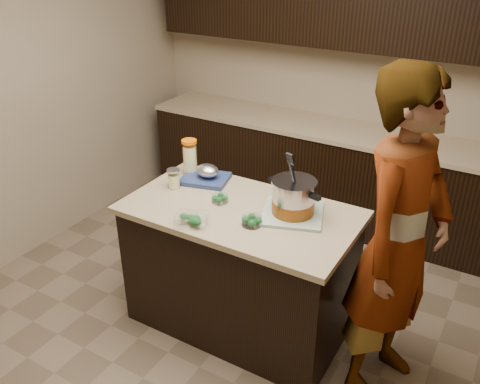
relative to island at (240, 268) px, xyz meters
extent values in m
plane|color=brown|center=(0.00, 0.00, -0.45)|extent=(4.00, 4.00, 0.00)
cube|color=tan|center=(0.00, 2.00, 0.90)|extent=(4.00, 0.04, 2.70)
cube|color=tan|center=(-2.00, 0.00, 0.90)|extent=(0.04, 4.00, 2.70)
cube|color=black|center=(0.00, 1.70, -0.02)|extent=(3.60, 0.60, 0.86)
cube|color=tan|center=(0.00, 1.70, 0.43)|extent=(3.60, 0.63, 0.04)
cube|color=black|center=(0.00, 1.82, 1.50)|extent=(3.60, 0.35, 0.75)
cube|color=black|center=(0.00, 0.00, -0.02)|extent=(1.40, 0.75, 0.86)
cube|color=tan|center=(0.00, 0.00, 0.43)|extent=(1.46, 0.81, 0.04)
cube|color=#57815E|center=(0.31, 0.10, 0.46)|extent=(0.46, 0.46, 0.02)
cylinder|color=#B7B7BC|center=(0.31, 0.10, 0.57)|extent=(0.31, 0.31, 0.20)
cylinder|color=brown|center=(0.31, 0.10, 0.51)|extent=(0.31, 0.31, 0.08)
cylinder|color=#B7B7BC|center=(0.31, 0.10, 0.67)|extent=(0.33, 0.33, 0.01)
cube|color=black|center=(0.16, 0.14, 0.63)|extent=(0.07, 0.05, 0.03)
cube|color=black|center=(0.47, 0.06, 0.63)|extent=(0.07, 0.05, 0.03)
cylinder|color=black|center=(0.31, 0.07, 0.73)|extent=(0.05, 0.11, 0.25)
cylinder|color=#EDE991|center=(-0.56, 0.26, 0.55)|extent=(0.11, 0.11, 0.21)
cylinder|color=white|center=(-0.56, 0.26, 0.57)|extent=(0.12, 0.12, 0.24)
cylinder|color=#EF6005|center=(-0.56, 0.26, 0.69)|extent=(0.13, 0.13, 0.02)
cylinder|color=#EDE991|center=(-0.54, 0.03, 0.49)|extent=(0.08, 0.08, 0.09)
cylinder|color=white|center=(-0.54, 0.03, 0.51)|extent=(0.09, 0.09, 0.12)
cylinder|color=silver|center=(-0.54, 0.03, 0.58)|extent=(0.10, 0.10, 0.02)
cylinder|color=silver|center=(-0.16, 0.01, 0.47)|extent=(0.12, 0.12, 0.05)
cylinder|color=silver|center=(0.16, -0.13, 0.48)|extent=(0.14, 0.14, 0.06)
cube|color=silver|center=(-0.15, -0.31, 0.48)|extent=(0.22, 0.20, 0.07)
cube|color=navy|center=(-0.41, 0.22, 0.46)|extent=(0.37, 0.32, 0.03)
ellipsoid|color=silver|center=(-0.39, 0.22, 0.52)|extent=(0.16, 0.13, 0.09)
imported|color=gray|center=(0.98, 0.00, 0.51)|extent=(0.61, 0.79, 1.93)
camera|label=1|loc=(1.41, -2.38, 1.99)|focal=38.00mm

